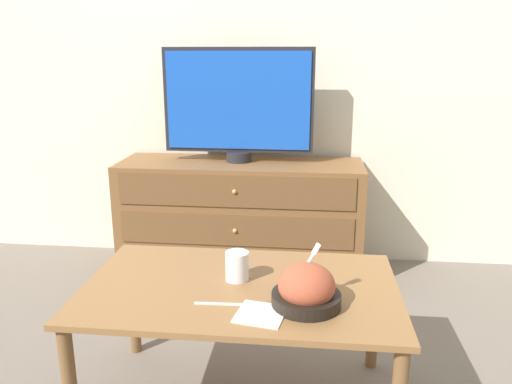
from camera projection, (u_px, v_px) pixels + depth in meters
ground_plane at (245, 253)px, 3.13m from camera, size 12.00×12.00×0.00m
wall_back at (244, 37)px, 2.80m from camera, size 12.00×0.05×2.60m
dresser at (241, 218)px, 2.80m from camera, size 1.33×0.45×0.63m
tv at (238, 103)px, 2.66m from camera, size 0.81×0.14×0.61m
coffee_table at (241, 301)px, 1.68m from camera, size 1.04×0.63×0.46m
takeout_bowl at (306, 289)px, 1.51m from camera, size 0.21×0.21×0.18m
drink_cup at (237, 268)px, 1.69m from camera, size 0.08×0.08×0.10m
napkin at (261, 314)px, 1.47m from camera, size 0.16×0.16×0.00m
knife at (225, 304)px, 1.53m from camera, size 0.19×0.02×0.01m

